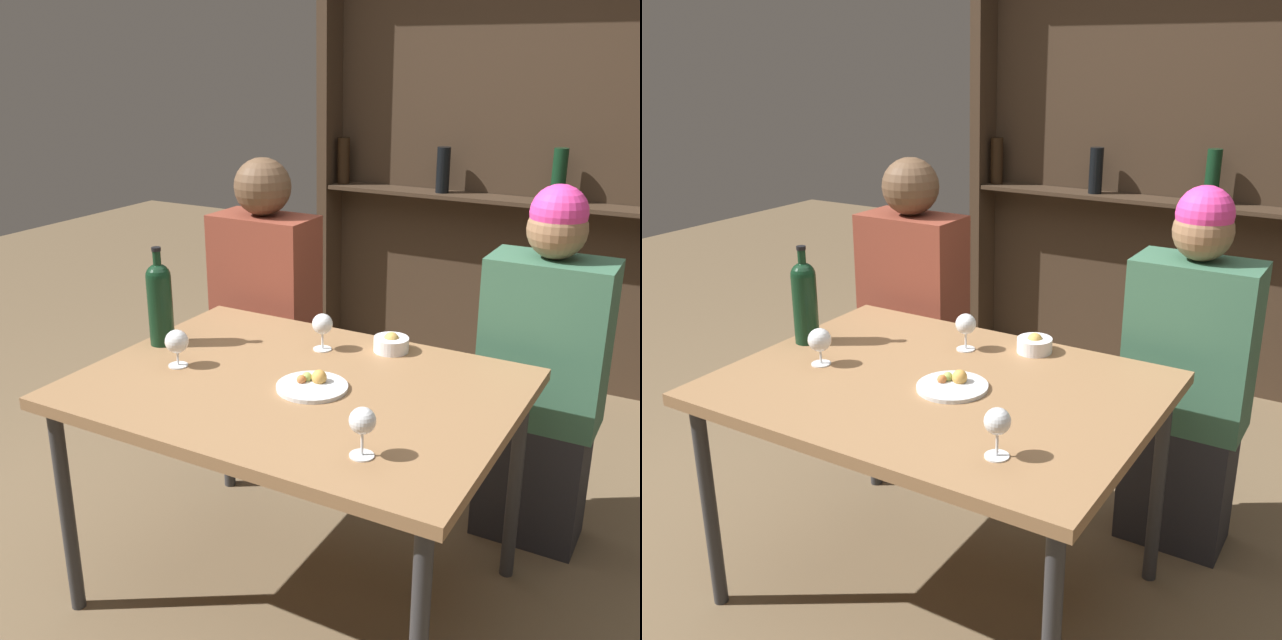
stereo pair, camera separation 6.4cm
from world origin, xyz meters
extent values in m
plane|color=brown|center=(0.00, 0.00, 0.00)|extent=(10.00, 10.00, 0.00)
cube|color=olive|center=(0.00, 0.00, 0.71)|extent=(1.24, 0.92, 0.04)
cylinder|color=#2D2D30|center=(-0.56, -0.40, 0.34)|extent=(0.04, 0.04, 0.69)
cylinder|color=#2D2D30|center=(-0.56, 0.40, 0.34)|extent=(0.04, 0.04, 0.69)
cylinder|color=#2D2D30|center=(0.56, 0.40, 0.34)|extent=(0.04, 0.04, 0.69)
cube|color=#38281C|center=(0.00, 2.03, 1.14)|extent=(1.88, 0.02, 2.27)
cube|color=#38281C|center=(-0.94, 1.92, 1.14)|extent=(0.06, 0.18, 2.27)
cube|color=#38281C|center=(0.00, 1.92, 0.95)|extent=(1.80, 0.18, 0.02)
cylinder|color=black|center=(-0.86, 1.93, 1.08)|extent=(0.07, 0.07, 0.24)
cylinder|color=black|center=(-0.29, 1.92, 1.07)|extent=(0.07, 0.07, 0.23)
cylinder|color=black|center=(0.28, 1.92, 1.09)|extent=(0.07, 0.07, 0.25)
cylinder|color=black|center=(-0.54, 0.05, 0.84)|extent=(0.08, 0.08, 0.23)
sphere|color=black|center=(-0.54, 0.05, 0.96)|extent=(0.08, 0.08, 0.08)
cylinder|color=black|center=(-0.54, 0.05, 1.00)|extent=(0.03, 0.03, 0.08)
cylinder|color=black|center=(-0.54, 0.05, 1.04)|extent=(0.03, 0.03, 0.01)
cylinder|color=silver|center=(-0.06, 0.26, 0.73)|extent=(0.06, 0.06, 0.00)
cylinder|color=silver|center=(-0.06, 0.26, 0.76)|extent=(0.01, 0.01, 0.07)
sphere|color=silver|center=(-0.06, 0.26, 0.81)|extent=(0.07, 0.07, 0.07)
cylinder|color=silver|center=(-0.38, -0.07, 0.73)|extent=(0.06, 0.06, 0.00)
cylinder|color=silver|center=(-0.38, -0.07, 0.76)|extent=(0.01, 0.01, 0.06)
sphere|color=silver|center=(-0.38, -0.07, 0.81)|extent=(0.07, 0.07, 0.07)
cylinder|color=silver|center=(0.35, -0.28, 0.73)|extent=(0.06, 0.06, 0.00)
cylinder|color=silver|center=(0.35, -0.28, 0.77)|extent=(0.01, 0.01, 0.07)
sphere|color=silver|center=(0.35, -0.28, 0.82)|extent=(0.07, 0.07, 0.07)
cylinder|color=silver|center=(0.06, -0.01, 0.73)|extent=(0.21, 0.21, 0.01)
sphere|color=#C67038|center=(0.02, -0.01, 0.75)|extent=(0.03, 0.03, 0.03)
sphere|color=#99B256|center=(0.03, 0.01, 0.75)|extent=(0.03, 0.03, 0.03)
sphere|color=gold|center=(0.07, 0.02, 0.75)|extent=(0.04, 0.04, 0.04)
cylinder|color=white|center=(0.14, 0.36, 0.75)|extent=(0.11, 0.11, 0.05)
sphere|color=gold|center=(0.14, 0.36, 0.76)|extent=(0.05, 0.05, 0.05)
cube|color=#26262B|center=(-0.54, 0.66, 0.23)|extent=(0.36, 0.22, 0.45)
cube|color=brown|center=(-0.54, 0.66, 0.75)|extent=(0.40, 0.22, 0.59)
sphere|color=brown|center=(-0.54, 0.66, 1.15)|extent=(0.22, 0.22, 0.22)
cube|color=#26262B|center=(0.55, 0.66, 0.23)|extent=(0.36, 0.22, 0.45)
cube|color=#38664C|center=(0.55, 0.66, 0.73)|extent=(0.39, 0.22, 0.56)
sphere|color=#8C6647|center=(0.55, 0.66, 1.11)|extent=(0.19, 0.19, 0.19)
sphere|color=#EA3893|center=(0.55, 0.66, 1.16)|extent=(0.18, 0.18, 0.18)
camera|label=1|loc=(1.02, -1.69, 1.62)|focal=42.00mm
camera|label=2|loc=(1.08, -1.66, 1.62)|focal=42.00mm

